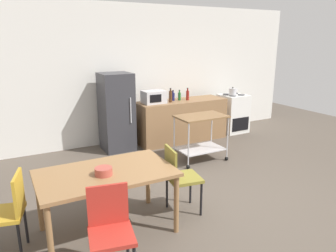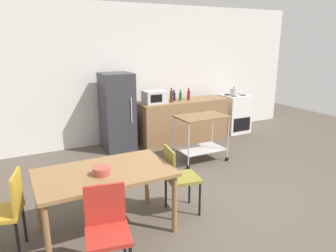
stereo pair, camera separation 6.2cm
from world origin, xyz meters
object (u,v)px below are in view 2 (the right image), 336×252
Objects in this scene: fruit_bowl at (102,171)px; chair_olive at (178,175)px; refrigerator at (117,112)px; kettle at (234,92)px; bottle_wine at (171,96)px; bottle_soda at (180,96)px; chair_red at (107,227)px; chair_mustard at (7,208)px; microwave at (155,97)px; kitchen_cart at (201,131)px; stove_oven at (234,113)px; dining_table at (104,178)px; bottle_vinegar at (174,96)px; bottle_sesame_oil at (189,95)px.

chair_olive is at bearing 3.18° from fruit_bowl.
refrigerator is 6.47× the size of kettle.
bottle_soda is at bearing 20.68° from bottle_wine.
chair_red is 5.24m from kettle.
microwave is (2.87, 2.55, 0.51)m from chair_mustard.
chair_olive and chair_red have the same top height.
refrigerator is at bearing 177.35° from bottle_soda.
kettle is at bearing 34.85° from kitchen_cart.
bottle_soda reaches higher than kettle.
stove_oven is 4.87m from fruit_bowl.
dining_table is 1.02m from chair_mustard.
chair_mustard is at bearing -128.23° from refrigerator.
bottle_vinegar reaches higher than bottle_soda.
chair_red is at bearing -121.66° from microwave.
bottle_soda is at bearing 46.75° from dining_table.
refrigerator is at bearing 80.51° from chair_red.
bottle_wine is (1.28, 2.57, 0.51)m from chair_olive.
bottle_sesame_oil reaches higher than chair_mustard.
chair_olive is 3.09m from bottle_vinegar.
fruit_bowl is at bearing -132.96° from bottle_soda.
bottle_wine reaches higher than chair_olive.
chair_red is 1.13m from chair_mustard.
bottle_wine is at bearing -8.50° from refrigerator.
bottle_soda is (1.56, 2.67, 0.47)m from chair_olive.
chair_mustard is 3.92× the size of bottle_vinegar.
dining_table is 7.82× the size of fruit_bowl.
chair_olive is at bearing -117.58° from bottle_vinegar.
microwave reaches higher than chair_mustard.
bottle_wine reaches higher than chair_red.
dining_table is at bearing -135.78° from bottle_sesame_oil.
chair_red is at bearing -141.18° from stove_oven.
chair_olive is 2.92m from bottle_wine.
bottle_vinegar is 0.33m from bottle_sesame_oil.
kettle reaches higher than kitchen_cart.
chair_olive is 0.57× the size of refrigerator.
bottle_sesame_oil is (2.67, 2.59, 0.34)m from dining_table.
kettle reaches higher than chair_red.
dining_table is 4.78m from stove_oven.
microwave is (0.92, 2.64, 0.51)m from chair_olive.
bottle_vinegar reaches higher than stove_oven.
bottle_vinegar is at bearing 49.00° from fruit_bowl.
bottle_sesame_oil is at bearing 69.73° from kitchen_cart.
chair_olive is at bearing -116.47° from bottle_wine.
bottle_sesame_oil reaches higher than stove_oven.
refrigerator is 8.08× the size of fruit_bowl.
fruit_bowl is at bearing -146.23° from kettle.
bottle_sesame_oil is (0.80, -0.02, -0.02)m from microwave.
stove_oven reaches higher than chair_olive.
dining_table is 1.65× the size of kitchen_cart.
bottle_wine reaches higher than microwave.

